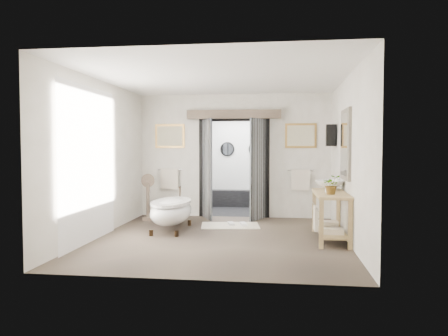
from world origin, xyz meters
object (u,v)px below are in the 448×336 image
(clawfoot_tub, at_px, (171,211))
(vanity, at_px, (329,212))
(rug, at_px, (230,226))
(basin, at_px, (330,185))

(clawfoot_tub, xyz_separation_m, vanity, (3.01, -0.50, 0.11))
(rug, bearing_deg, clawfoot_tub, -149.91)
(rug, bearing_deg, basin, -21.56)
(clawfoot_tub, height_order, basin, basin)
(vanity, height_order, rug, vanity)
(vanity, xyz_separation_m, rug, (-1.91, 1.14, -0.50))
(clawfoot_tub, relative_size, basin, 3.01)
(clawfoot_tub, distance_m, vanity, 3.05)
(basin, bearing_deg, vanity, -90.01)
(clawfoot_tub, relative_size, vanity, 1.03)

